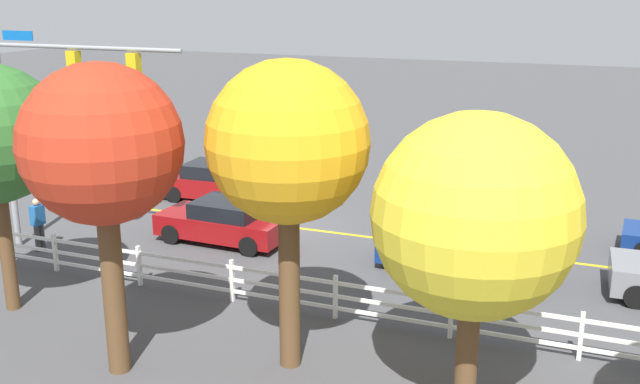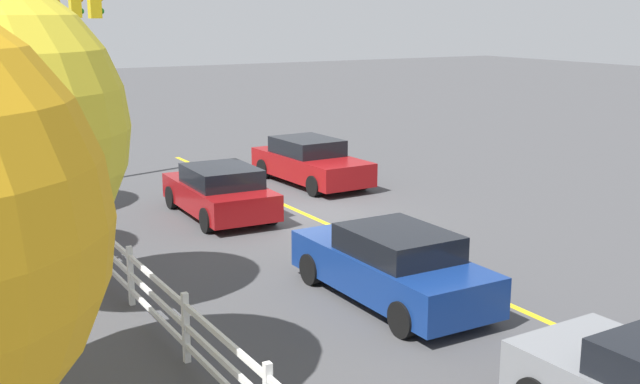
{
  "view_description": "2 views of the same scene",
  "coord_description": "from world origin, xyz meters",
  "px_view_note": "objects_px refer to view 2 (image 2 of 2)",
  "views": [
    {
      "loc": [
        -10.18,
        21.89,
        8.02
      ],
      "look_at": [
        -1.77,
        0.37,
        1.49
      ],
      "focal_mm": 41.01,
      "sensor_mm": 36.0,
      "label": 1
    },
    {
      "loc": [
        -18.4,
        10.15,
        5.39
      ],
      "look_at": [
        -2.93,
        1.18,
        1.32
      ],
      "focal_mm": 44.38,
      "sensor_mm": 36.0,
      "label": 2
    }
  ],
  "objects_px": {
    "car_4": "(392,266)",
    "pedestrian": "(68,163)",
    "car_1": "(310,162)",
    "car_3": "(220,192)"
  },
  "relations": [
    {
      "from": "car_4",
      "to": "pedestrian",
      "type": "relative_size",
      "value": 2.72
    },
    {
      "from": "car_3",
      "to": "car_4",
      "type": "distance_m",
      "value": 7.61
    },
    {
      "from": "car_1",
      "to": "car_3",
      "type": "relative_size",
      "value": 1.11
    },
    {
      "from": "car_1",
      "to": "car_4",
      "type": "distance_m",
      "value": 10.79
    },
    {
      "from": "car_4",
      "to": "pedestrian",
      "type": "distance_m",
      "value": 13.0
    },
    {
      "from": "pedestrian",
      "to": "car_1",
      "type": "bearing_deg",
      "value": 73.56
    },
    {
      "from": "car_3",
      "to": "pedestrian",
      "type": "height_order",
      "value": "pedestrian"
    },
    {
      "from": "car_1",
      "to": "pedestrian",
      "type": "bearing_deg",
      "value": -112.11
    },
    {
      "from": "pedestrian",
      "to": "car_4",
      "type": "bearing_deg",
      "value": 17.43
    },
    {
      "from": "car_1",
      "to": "car_4",
      "type": "xyz_separation_m",
      "value": [
        -10.07,
        3.89,
        0.0
      ]
    }
  ]
}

